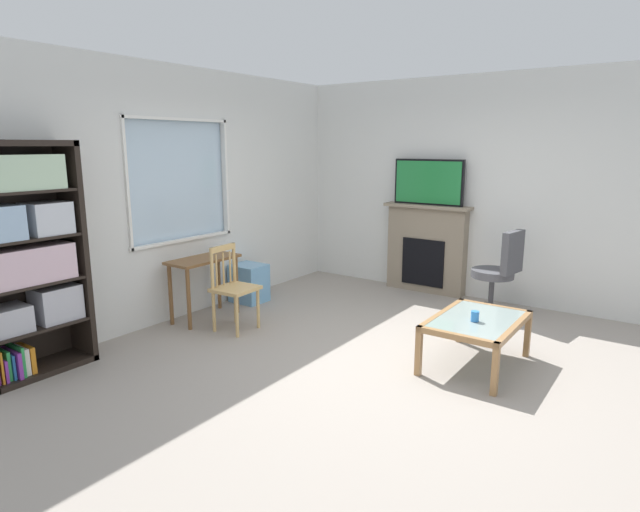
# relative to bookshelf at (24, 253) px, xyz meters

# --- Properties ---
(ground) EXTENTS (6.06, 5.98, 0.02)m
(ground) POSITION_rel_bookshelf_xyz_m (1.92, -2.24, -1.07)
(ground) COLOR #9E9389
(wall_back_with_window) EXTENTS (5.06, 0.15, 2.78)m
(wall_back_with_window) POSITION_rel_bookshelf_xyz_m (1.93, 0.24, 0.32)
(wall_back_with_window) COLOR silver
(wall_back_with_window) RESTS_ON ground
(wall_right) EXTENTS (0.12, 5.18, 2.78)m
(wall_right) POSITION_rel_bookshelf_xyz_m (4.51, -2.24, 0.33)
(wall_right) COLOR silver
(wall_right) RESTS_ON ground
(bookshelf) EXTENTS (0.90, 0.38, 1.97)m
(bookshelf) POSITION_rel_bookshelf_xyz_m (0.00, 0.00, 0.00)
(bookshelf) COLOR black
(bookshelf) RESTS_ON ground
(desk_under_window) EXTENTS (0.82, 0.39, 0.70)m
(desk_under_window) POSITION_rel_bookshelf_xyz_m (1.85, -0.11, -0.49)
(desk_under_window) COLOR brown
(desk_under_window) RESTS_ON ground
(wooden_chair) EXTENTS (0.44, 0.42, 0.90)m
(wooden_chair) POSITION_rel_bookshelf_xyz_m (1.78, -0.62, -0.59)
(wooden_chair) COLOR tan
(wooden_chair) RESTS_ON ground
(plastic_drawer_unit) EXTENTS (0.35, 0.40, 0.47)m
(plastic_drawer_unit) POSITION_rel_bookshelf_xyz_m (2.63, -0.06, -0.82)
(plastic_drawer_unit) COLOR #72ADDB
(plastic_drawer_unit) RESTS_ON ground
(fireplace) EXTENTS (0.26, 1.16, 1.17)m
(fireplace) POSITION_rel_bookshelf_xyz_m (4.35, -1.66, -0.47)
(fireplace) COLOR gray
(fireplace) RESTS_ON ground
(tv) EXTENTS (0.06, 0.94, 0.59)m
(tv) POSITION_rel_bookshelf_xyz_m (4.33, -1.66, 0.40)
(tv) COLOR black
(tv) RESTS_ON fireplace
(office_chair) EXTENTS (0.58, 0.59, 1.00)m
(office_chair) POSITION_rel_bookshelf_xyz_m (3.88, -2.77, -0.50)
(office_chair) COLOR #4C4C51
(office_chair) RESTS_ON ground
(coffee_table) EXTENTS (1.01, 0.70, 0.44)m
(coffee_table) POSITION_rel_bookshelf_xyz_m (2.34, -3.05, -0.68)
(coffee_table) COLOR #8C9E99
(coffee_table) RESTS_ON ground
(sippy_cup) EXTENTS (0.07, 0.07, 0.09)m
(sippy_cup) POSITION_rel_bookshelf_xyz_m (2.25, -3.06, -0.57)
(sippy_cup) COLOR #337FD6
(sippy_cup) RESTS_ON coffee_table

